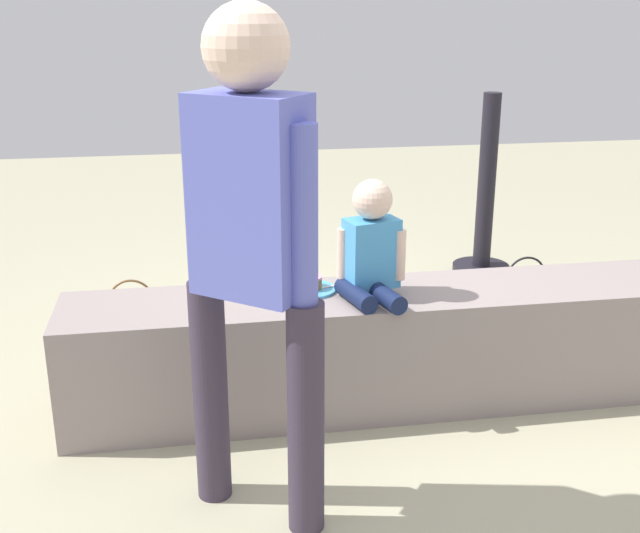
% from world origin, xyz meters
% --- Properties ---
extents(ground_plane, '(12.00, 12.00, 0.00)m').
position_xyz_m(ground_plane, '(0.00, 0.00, 0.00)').
color(ground_plane, '#A9A486').
extents(concrete_ledge, '(2.66, 0.46, 0.50)m').
position_xyz_m(concrete_ledge, '(0.00, 0.00, 0.25)').
color(concrete_ledge, gray).
rests_on(concrete_ledge, ground_plane).
extents(child_seated, '(0.29, 0.34, 0.48)m').
position_xyz_m(child_seated, '(-0.07, -0.03, 0.72)').
color(child_seated, '#121D41').
rests_on(child_seated, concrete_ledge).
extents(adult_standing, '(0.41, 0.37, 1.66)m').
position_xyz_m(adult_standing, '(-0.60, -0.68, 1.00)').
color(adult_standing, '#352C3C').
rests_on(adult_standing, ground_plane).
extents(cake_plate, '(0.22, 0.22, 0.07)m').
position_xyz_m(cake_plate, '(-0.30, 0.07, 0.52)').
color(cake_plate, '#4CA5D8').
rests_on(cake_plate, concrete_ledge).
extents(gift_bag, '(0.23, 0.11, 0.36)m').
position_xyz_m(gift_bag, '(0.90, 0.51, 0.16)').
color(gift_bag, '#59C6B2').
rests_on(gift_bag, ground_plane).
extents(railing_post, '(0.36, 0.36, 1.13)m').
position_xyz_m(railing_post, '(1.05, 1.58, 0.43)').
color(railing_post, black).
rests_on(railing_post, ground_plane).
extents(water_bottle_near_gift, '(0.07, 0.07, 0.23)m').
position_xyz_m(water_bottle_near_gift, '(-0.56, 0.87, 0.11)').
color(water_bottle_near_gift, silver).
rests_on(water_bottle_near_gift, ground_plane).
extents(party_cup_red, '(0.09, 0.09, 0.10)m').
position_xyz_m(party_cup_red, '(-0.31, 0.49, 0.05)').
color(party_cup_red, red).
rests_on(party_cup_red, ground_plane).
extents(cake_box_white, '(0.39, 0.35, 0.12)m').
position_xyz_m(cake_box_white, '(0.04, 1.12, 0.06)').
color(cake_box_white, white).
rests_on(cake_box_white, ground_plane).
extents(handbag_black_leather, '(0.31, 0.15, 0.32)m').
position_xyz_m(handbag_black_leather, '(1.04, 0.88, 0.11)').
color(handbag_black_leather, black).
rests_on(handbag_black_leather, ground_plane).
extents(handbag_brown_canvas, '(0.30, 0.14, 0.31)m').
position_xyz_m(handbag_brown_canvas, '(-1.10, 0.89, 0.11)').
color(handbag_brown_canvas, brown).
rests_on(handbag_brown_canvas, ground_plane).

